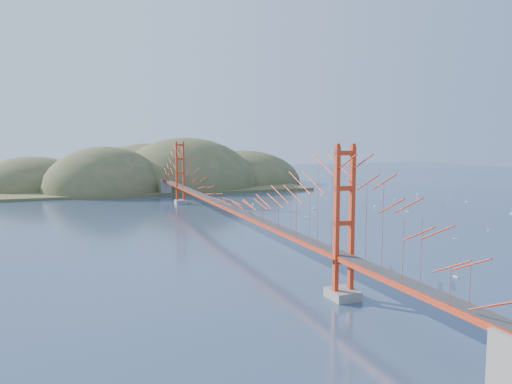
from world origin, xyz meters
name	(u,v)px	position (x,y,z in m)	size (l,w,h in m)	color
ground	(227,231)	(0.00, 0.00, 0.00)	(320.00, 320.00, 0.00)	#293953
bridge	(226,178)	(0.00, 0.18, 7.01)	(2.20, 94.40, 12.00)	gray
far_headlands	(159,186)	(2.21, 68.52, 0.00)	(84.00, 58.00, 25.00)	brown
sailboat_5	(511,213)	(47.84, -1.30, 0.15)	(0.55, 0.61, 0.69)	white
sailboat_10	(456,276)	(12.30, -28.25, 0.14)	(0.44, 0.50, 0.57)	white
sailboat_3	(253,204)	(12.13, 23.59, 0.14)	(0.53, 0.53, 0.59)	white
sailboat_9	(448,201)	(49.75, 15.43, 0.16)	(0.69, 0.69, 0.72)	white
sailboat_1	(407,211)	(33.42, 6.49, 0.16)	(0.67, 0.67, 0.73)	white
sailboat_0	(354,225)	(17.79, -2.41, 0.14)	(0.51, 0.54, 0.61)	white
sailboat_11	(467,201)	(52.60, 13.62, 0.15)	(0.63, 0.63, 0.71)	white
sailboat_14	(488,230)	(32.04, -12.17, 0.14)	(0.58, 0.58, 0.61)	white
sailboat_7	(314,209)	(19.91, 14.26, 0.16)	(0.64, 0.59, 0.72)	white
sailboat_15	(322,194)	(31.83, 33.91, 0.15)	(0.50, 0.59, 0.69)	white
sailboat_16	(306,216)	(15.10, 7.39, 0.13)	(0.51, 0.51, 0.55)	white
sailboat_4	(395,199)	(41.22, 20.86, 0.15)	(0.61, 0.61, 0.66)	white
sailboat_6	(454,238)	(24.17, -14.84, 0.15)	(0.61, 0.61, 0.64)	white
sailboat_17	(417,195)	(50.47, 25.72, 0.15)	(0.57, 0.50, 0.65)	white
sailboat_8	(375,207)	(30.96, 12.38, 0.15)	(0.57, 0.54, 0.64)	white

